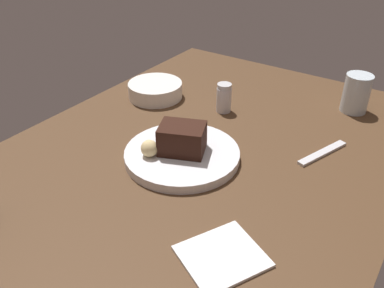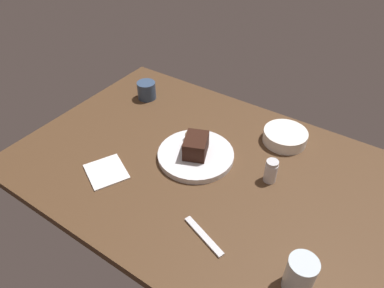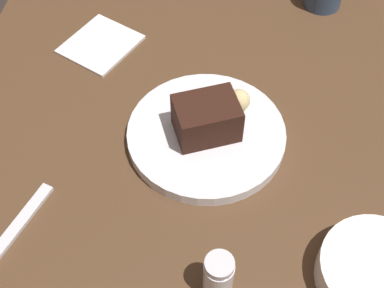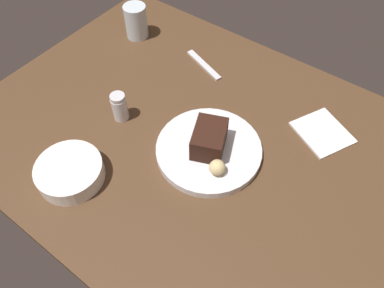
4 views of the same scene
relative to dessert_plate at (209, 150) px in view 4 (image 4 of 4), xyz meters
The scene contains 9 objects.
dining_table 4.21cm from the dessert_plate, 138.85° to the left, with size 120.00×84.00×3.00cm, color #4C331E.
dessert_plate is the anchor object (origin of this frame).
chocolate_cake_slice 4.18cm from the dessert_plate, 142.91° to the left, with size 9.76×7.27×6.30cm, color black.
bread_roll 7.77cm from the dessert_plate, 40.80° to the right, with size 3.74×3.74×3.74cm, color #DBC184.
salt_shaker 25.53cm from the dessert_plate, behind, with size 3.99×3.99×7.89cm.
water_glass 51.51cm from the dessert_plate, 151.06° to the left, with size 6.97×6.97×10.30cm, color silver.
side_bowl 32.71cm from the dessert_plate, 131.09° to the right, with size 15.34×15.34×4.40cm, color white.
dessert_spoon 31.87cm from the dessert_plate, 127.31° to the left, with size 15.00×1.80×0.70cm, color silver.
folded_napkin 29.77cm from the dessert_plate, 48.06° to the left, with size 12.89×11.63×0.60cm, color white.
Camera 4 is at (30.25, -46.75, 75.21)cm, focal length 34.10 mm.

